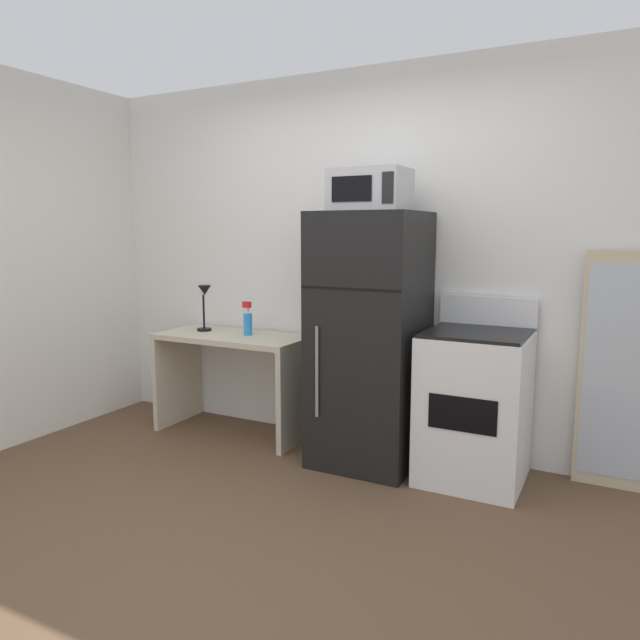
{
  "coord_description": "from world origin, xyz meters",
  "views": [
    {
      "loc": [
        1.61,
        -2.15,
        1.51
      ],
      "look_at": [
        -0.07,
        1.1,
        0.95
      ],
      "focal_mm": 33.01,
      "sensor_mm": 36.0,
      "label": 1
    }
  ],
  "objects_px": {
    "desk": "(234,365)",
    "refrigerator": "(370,340)",
    "desk_lamp": "(204,300)",
    "spray_bottle": "(248,322)",
    "microwave": "(370,190)",
    "leaning_mirror": "(620,372)",
    "oven_range": "(474,405)"
  },
  "relations": [
    {
      "from": "desk",
      "to": "refrigerator",
      "type": "relative_size",
      "value": 0.7
    },
    {
      "from": "desk",
      "to": "desk_lamp",
      "type": "xyz_separation_m",
      "value": [
        -0.27,
        0.02,
        0.47
      ]
    },
    {
      "from": "desk",
      "to": "refrigerator",
      "type": "xyz_separation_m",
      "value": [
        1.12,
        -0.06,
        0.29
      ]
    },
    {
      "from": "spray_bottle",
      "to": "microwave",
      "type": "bearing_deg",
      "value": -6.06
    },
    {
      "from": "desk",
      "to": "desk_lamp",
      "type": "relative_size",
      "value": 3.21
    },
    {
      "from": "microwave",
      "to": "leaning_mirror",
      "type": "xyz_separation_m",
      "value": [
        1.45,
        0.3,
        -1.06
      ]
    },
    {
      "from": "refrigerator",
      "to": "oven_range",
      "type": "height_order",
      "value": "refrigerator"
    },
    {
      "from": "spray_bottle",
      "to": "leaning_mirror",
      "type": "relative_size",
      "value": 0.18
    },
    {
      "from": "desk_lamp",
      "to": "leaning_mirror",
      "type": "relative_size",
      "value": 0.25
    },
    {
      "from": "desk_lamp",
      "to": "oven_range",
      "type": "height_order",
      "value": "desk_lamp"
    },
    {
      "from": "spray_bottle",
      "to": "microwave",
      "type": "distance_m",
      "value": 1.36
    },
    {
      "from": "refrigerator",
      "to": "leaning_mirror",
      "type": "distance_m",
      "value": 1.48
    },
    {
      "from": "desk_lamp",
      "to": "refrigerator",
      "type": "distance_m",
      "value": 1.4
    },
    {
      "from": "microwave",
      "to": "desk_lamp",
      "type": "bearing_deg",
      "value": 176.01
    },
    {
      "from": "spray_bottle",
      "to": "oven_range",
      "type": "distance_m",
      "value": 1.73
    },
    {
      "from": "microwave",
      "to": "leaning_mirror",
      "type": "bearing_deg",
      "value": 11.76
    },
    {
      "from": "desk",
      "to": "spray_bottle",
      "type": "relative_size",
      "value": 4.55
    },
    {
      "from": "spray_bottle",
      "to": "leaning_mirror",
      "type": "xyz_separation_m",
      "value": [
        2.45,
        0.19,
        -0.15
      ]
    },
    {
      "from": "desk_lamp",
      "to": "leaning_mirror",
      "type": "bearing_deg",
      "value": 4.12
    },
    {
      "from": "refrigerator",
      "to": "desk",
      "type": "bearing_deg",
      "value": 177.13
    },
    {
      "from": "oven_range",
      "to": "refrigerator",
      "type": "bearing_deg",
      "value": -177.92
    },
    {
      "from": "desk_lamp",
      "to": "spray_bottle",
      "type": "bearing_deg",
      "value": 1.41
    },
    {
      "from": "refrigerator",
      "to": "oven_range",
      "type": "distance_m",
      "value": 0.76
    },
    {
      "from": "refrigerator",
      "to": "microwave",
      "type": "height_order",
      "value": "microwave"
    },
    {
      "from": "spray_bottle",
      "to": "refrigerator",
      "type": "bearing_deg",
      "value": -4.86
    },
    {
      "from": "desk",
      "to": "spray_bottle",
      "type": "bearing_deg",
      "value": 14.51
    },
    {
      "from": "refrigerator",
      "to": "oven_range",
      "type": "bearing_deg",
      "value": 2.08
    },
    {
      "from": "leaning_mirror",
      "to": "desk_lamp",
      "type": "bearing_deg",
      "value": -175.88
    },
    {
      "from": "leaning_mirror",
      "to": "desk",
      "type": "bearing_deg",
      "value": -175.0
    },
    {
      "from": "desk",
      "to": "refrigerator",
      "type": "bearing_deg",
      "value": -2.87
    },
    {
      "from": "microwave",
      "to": "oven_range",
      "type": "relative_size",
      "value": 0.42
    },
    {
      "from": "microwave",
      "to": "oven_range",
      "type": "bearing_deg",
      "value": 3.86
    }
  ]
}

